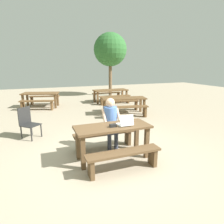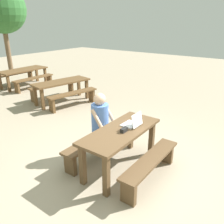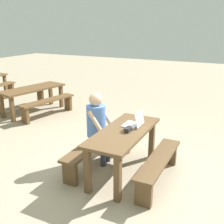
# 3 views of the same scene
# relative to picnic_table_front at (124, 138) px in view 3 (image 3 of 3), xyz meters

# --- Properties ---
(ground_plane) EXTENTS (30.00, 30.00, 0.00)m
(ground_plane) POSITION_rel_picnic_table_front_xyz_m (0.00, 0.00, -0.64)
(ground_plane) COLOR tan
(picnic_table_front) EXTENTS (1.67, 0.69, 0.77)m
(picnic_table_front) POSITION_rel_picnic_table_front_xyz_m (0.00, 0.00, 0.00)
(picnic_table_front) COLOR brown
(picnic_table_front) RESTS_ON ground
(bench_near) EXTENTS (1.55, 0.30, 0.43)m
(bench_near) POSITION_rel_picnic_table_front_xyz_m (0.00, -0.60, -0.32)
(bench_near) COLOR brown
(bench_near) RESTS_ON ground
(bench_far) EXTENTS (1.55, 0.30, 0.43)m
(bench_far) POSITION_rel_picnic_table_front_xyz_m (0.00, 0.60, -0.32)
(bench_far) COLOR brown
(bench_far) RESTS_ON ground
(laptop) EXTENTS (0.32, 0.30, 0.26)m
(laptop) POSITION_rel_picnic_table_front_xyz_m (0.27, -0.08, 0.20)
(laptop) COLOR white
(laptop) RESTS_ON picnic_table_front
(small_pouch) EXTENTS (0.14, 0.07, 0.07)m
(small_pouch) POSITION_rel_picnic_table_front_xyz_m (-0.03, -0.08, 0.17)
(small_pouch) COLOR black
(small_pouch) RESTS_ON picnic_table_front
(person_seated) EXTENTS (0.44, 0.42, 1.29)m
(person_seated) POSITION_rel_picnic_table_front_xyz_m (0.17, 0.57, 0.12)
(person_seated) COLOR #333847
(person_seated) RESTS_ON ground
(picnic_table_mid) EXTENTS (1.96, 1.03, 0.71)m
(picnic_table_mid) POSITION_rel_picnic_table_front_xyz_m (1.96, 3.67, -0.04)
(picnic_table_mid) COLOR brown
(picnic_table_mid) RESTS_ON ground
(bench_mid_south) EXTENTS (1.70, 0.62, 0.47)m
(bench_mid_south) POSITION_rel_picnic_table_front_xyz_m (1.84, 3.05, -0.29)
(bench_mid_south) COLOR brown
(bench_mid_south) RESTS_ON ground
(bench_mid_north) EXTENTS (1.70, 0.62, 0.47)m
(bench_mid_north) POSITION_rel_picnic_table_front_xyz_m (2.08, 4.29, -0.29)
(bench_mid_north) COLOR brown
(bench_mid_north) RESTS_ON ground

